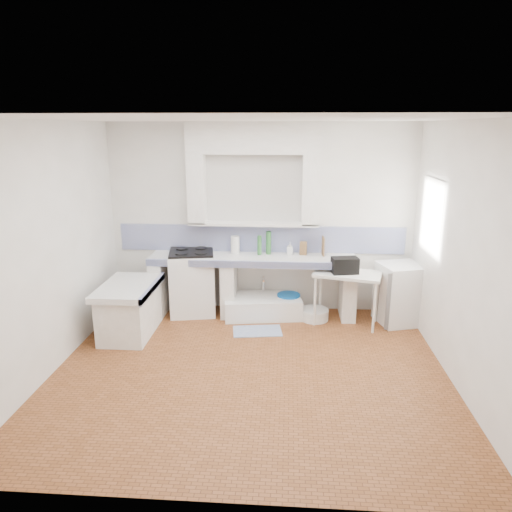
# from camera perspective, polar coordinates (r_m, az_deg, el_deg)

# --- Properties ---
(floor) EXTENTS (4.50, 4.50, 0.00)m
(floor) POSITION_cam_1_polar(r_m,az_deg,el_deg) (5.60, -0.74, -13.69)
(floor) COLOR brown
(floor) RESTS_ON ground
(ceiling) EXTENTS (4.50, 4.50, 0.00)m
(ceiling) POSITION_cam_1_polar(r_m,az_deg,el_deg) (4.89, -0.85, 16.32)
(ceiling) COLOR white
(ceiling) RESTS_ON ground
(wall_back) EXTENTS (4.50, 0.00, 4.50)m
(wall_back) POSITION_cam_1_polar(r_m,az_deg,el_deg) (7.01, 0.57, 4.53)
(wall_back) COLOR white
(wall_back) RESTS_ON ground
(wall_front) EXTENTS (4.50, 0.00, 4.50)m
(wall_front) POSITION_cam_1_polar(r_m,az_deg,el_deg) (3.19, -3.82, -9.08)
(wall_front) COLOR white
(wall_front) RESTS_ON ground
(wall_left) EXTENTS (0.00, 4.50, 4.50)m
(wall_left) POSITION_cam_1_polar(r_m,az_deg,el_deg) (5.71, -23.91, 0.67)
(wall_left) COLOR white
(wall_left) RESTS_ON ground
(wall_right) EXTENTS (0.00, 4.50, 4.50)m
(wall_right) POSITION_cam_1_polar(r_m,az_deg,el_deg) (5.38, 23.86, -0.18)
(wall_right) COLOR white
(wall_right) RESTS_ON ground
(alcove_mass) EXTENTS (1.90, 0.25, 0.45)m
(alcove_mass) POSITION_cam_1_polar(r_m,az_deg,el_deg) (6.77, -0.34, 14.15)
(alcove_mass) COLOR white
(alcove_mass) RESTS_ON ground
(window_frame) EXTENTS (0.35, 0.86, 1.06)m
(window_frame) POSITION_cam_1_polar(r_m,az_deg,el_deg) (6.50, 22.06, 4.32)
(window_frame) COLOR #331E10
(window_frame) RESTS_ON ground
(lace_valance) EXTENTS (0.01, 0.84, 0.24)m
(lace_valance) POSITION_cam_1_polar(r_m,az_deg,el_deg) (6.40, 21.15, 7.72)
(lace_valance) COLOR white
(lace_valance) RESTS_ON ground
(counter_slab) EXTENTS (3.00, 0.60, 0.08)m
(counter_slab) POSITION_cam_1_polar(r_m,az_deg,el_deg) (6.85, -0.42, -0.37)
(counter_slab) COLOR white
(counter_slab) RESTS_ON ground
(counter_lip) EXTENTS (3.00, 0.04, 0.10)m
(counter_lip) POSITION_cam_1_polar(r_m,az_deg,el_deg) (6.58, -0.61, -1.03)
(counter_lip) COLOR navy
(counter_lip) RESTS_ON ground
(counter_pier_left) EXTENTS (0.20, 0.55, 0.82)m
(counter_pier_left) POSITION_cam_1_polar(r_m,az_deg,el_deg) (7.23, -11.58, -3.59)
(counter_pier_left) COLOR white
(counter_pier_left) RESTS_ON ground
(counter_pier_mid) EXTENTS (0.20, 0.55, 0.82)m
(counter_pier_mid) POSITION_cam_1_polar(r_m,az_deg,el_deg) (7.02, -3.27, -3.85)
(counter_pier_mid) COLOR white
(counter_pier_mid) RESTS_ON ground
(counter_pier_right) EXTENTS (0.20, 0.55, 0.82)m
(counter_pier_right) POSITION_cam_1_polar(r_m,az_deg,el_deg) (7.03, 11.07, -4.12)
(counter_pier_right) COLOR white
(counter_pier_right) RESTS_ON ground
(peninsula_top) EXTENTS (0.70, 1.10, 0.08)m
(peninsula_top) POSITION_cam_1_polar(r_m,az_deg,el_deg) (6.49, -15.25, -3.71)
(peninsula_top) COLOR white
(peninsula_top) RESTS_ON ground
(peninsula_base) EXTENTS (0.60, 1.00, 0.62)m
(peninsula_base) POSITION_cam_1_polar(r_m,az_deg,el_deg) (6.61, -15.04, -6.58)
(peninsula_base) COLOR white
(peninsula_base) RESTS_ON ground
(peninsula_lip) EXTENTS (0.04, 1.10, 0.10)m
(peninsula_lip) POSITION_cam_1_polar(r_m,az_deg,el_deg) (6.39, -12.45, -3.82)
(peninsula_lip) COLOR navy
(peninsula_lip) RESTS_ON ground
(backsplash) EXTENTS (4.27, 0.03, 0.40)m
(backsplash) POSITION_cam_1_polar(r_m,az_deg,el_deg) (7.06, 0.56, 2.11)
(backsplash) COLOR navy
(backsplash) RESTS_ON ground
(stove) EXTENTS (0.76, 0.74, 0.93)m
(stove) POSITION_cam_1_polar(r_m,az_deg,el_deg) (7.11, -7.72, -3.26)
(stove) COLOR white
(stove) RESTS_ON ground
(sink) EXTENTS (1.19, 0.76, 0.27)m
(sink) POSITION_cam_1_polar(r_m,az_deg,el_deg) (7.03, 0.79, -6.19)
(sink) COLOR white
(sink) RESTS_ON ground
(side_table) EXTENTS (1.01, 0.72, 0.04)m
(side_table) POSITION_cam_1_polar(r_m,az_deg,el_deg) (6.79, 10.89, -5.06)
(side_table) COLOR white
(side_table) RESTS_ON ground
(fridge) EXTENTS (0.69, 0.69, 0.86)m
(fridge) POSITION_cam_1_polar(r_m,az_deg,el_deg) (7.01, 17.01, -4.39)
(fridge) COLOR white
(fridge) RESTS_ON ground
(bucket_red) EXTENTS (0.39, 0.39, 0.28)m
(bucket_red) POSITION_cam_1_polar(r_m,az_deg,el_deg) (6.96, -0.04, -6.40)
(bucket_red) COLOR red
(bucket_red) RESTS_ON ground
(bucket_orange) EXTENTS (0.30, 0.30, 0.23)m
(bucket_orange) POSITION_cam_1_polar(r_m,az_deg,el_deg) (7.03, 1.70, -6.37)
(bucket_orange) COLOR red
(bucket_orange) RESTS_ON ground
(bucket_blue) EXTENTS (0.38, 0.38, 0.32)m
(bucket_blue) POSITION_cam_1_polar(r_m,az_deg,el_deg) (7.07, 3.95, -5.88)
(bucket_blue) COLOR #0759B6
(bucket_blue) RESTS_ON ground
(basin_white) EXTENTS (0.53, 0.53, 0.16)m
(basin_white) POSITION_cam_1_polar(r_m,az_deg,el_deg) (6.96, 7.11, -7.03)
(basin_white) COLOR white
(basin_white) RESTS_ON ground
(water_bottle_a) EXTENTS (0.09, 0.09, 0.27)m
(water_bottle_a) POSITION_cam_1_polar(r_m,az_deg,el_deg) (7.22, -0.04, -5.59)
(water_bottle_a) COLOR silver
(water_bottle_a) RESTS_ON ground
(water_bottle_b) EXTENTS (0.09, 0.09, 0.30)m
(water_bottle_b) POSITION_cam_1_polar(r_m,az_deg,el_deg) (7.20, 2.26, -5.56)
(water_bottle_b) COLOR silver
(water_bottle_b) RESTS_ON ground
(black_bag) EXTENTS (0.39, 0.26, 0.23)m
(black_bag) POSITION_cam_1_polar(r_m,az_deg,el_deg) (6.61, 10.73, -1.13)
(black_bag) COLOR black
(black_bag) RESTS_ON side_table
(green_bottle_a) EXTENTS (0.08, 0.08, 0.29)m
(green_bottle_a) POSITION_cam_1_polar(r_m,az_deg,el_deg) (6.90, 0.42, 1.32)
(green_bottle_a) COLOR #2D6B2F
(green_bottle_a) RESTS_ON counter_slab
(green_bottle_b) EXTENTS (0.09, 0.09, 0.34)m
(green_bottle_b) POSITION_cam_1_polar(r_m,az_deg,el_deg) (6.93, 1.53, 1.60)
(green_bottle_b) COLOR #2D6B2F
(green_bottle_b) RESTS_ON counter_slab
(knife_block) EXTENTS (0.11, 0.09, 0.20)m
(knife_block) POSITION_cam_1_polar(r_m,az_deg,el_deg) (6.95, 5.76, 0.95)
(knife_block) COLOR brown
(knife_block) RESTS_ON counter_slab
(cutting_board) EXTENTS (0.03, 0.20, 0.27)m
(cutting_board) POSITION_cam_1_polar(r_m,az_deg,el_deg) (6.95, 8.14, 1.20)
(cutting_board) COLOR brown
(cutting_board) RESTS_ON counter_slab
(paper_towel) EXTENTS (0.16, 0.16, 0.26)m
(paper_towel) POSITION_cam_1_polar(r_m,az_deg,el_deg) (6.98, -2.54, 1.36)
(paper_towel) COLOR white
(paper_towel) RESTS_ON counter_slab
(soap_bottle) EXTENTS (0.08, 0.09, 0.18)m
(soap_bottle) POSITION_cam_1_polar(r_m,az_deg,el_deg) (6.94, 4.13, 0.92)
(soap_bottle) COLOR white
(soap_bottle) RESTS_ON counter_slab
(rug) EXTENTS (0.71, 0.47, 0.01)m
(rug) POSITION_cam_1_polar(r_m,az_deg,el_deg) (6.55, 0.16, -9.09)
(rug) COLOR #3E5C99
(rug) RESTS_ON ground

